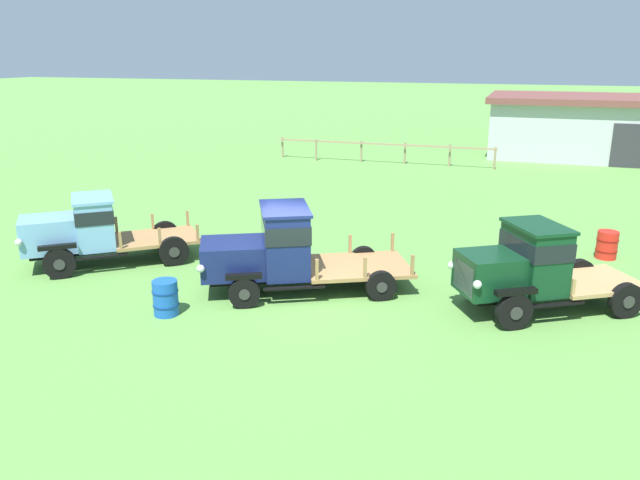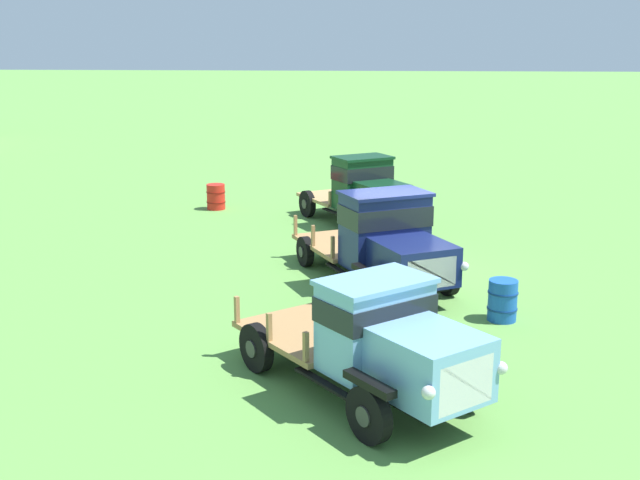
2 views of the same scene
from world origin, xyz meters
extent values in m
plane|color=#5B9342|center=(0.00, 0.00, 0.00)|extent=(240.00, 240.00, 0.00)
cylinder|color=black|center=(-6.84, -0.72, 0.44)|extent=(0.80, 0.71, 0.88)
cylinder|color=#2D2D2D|center=(-6.77, -0.80, 0.44)|extent=(0.26, 0.22, 0.31)
cylinder|color=black|center=(-8.06, 0.75, 0.44)|extent=(0.80, 0.71, 0.88)
cylinder|color=#2D2D2D|center=(-8.13, 0.83, 0.44)|extent=(0.26, 0.22, 0.31)
cylinder|color=black|center=(-4.41, 1.31, 0.44)|extent=(0.80, 0.71, 0.88)
cylinder|color=#2D2D2D|center=(-4.34, 1.22, 0.44)|extent=(0.26, 0.22, 0.31)
cylinder|color=black|center=(-5.63, 2.77, 0.44)|extent=(0.80, 0.71, 0.88)
cylinder|color=#2D2D2D|center=(-5.70, 2.86, 0.44)|extent=(0.26, 0.22, 0.31)
cube|color=black|center=(-6.29, 0.99, 0.52)|extent=(4.22, 3.76, 0.12)
cube|color=#70A3D1|center=(-7.63, -0.13, 1.07)|extent=(2.03, 2.00, 0.98)
cube|color=silver|center=(-8.20, -0.60, 1.02)|extent=(0.72, 0.84, 0.73)
sphere|color=silver|center=(-7.75, -1.16, 1.09)|extent=(0.20, 0.20, 0.20)
sphere|color=silver|center=(-8.66, -0.06, 1.09)|extent=(0.20, 0.20, 0.20)
cube|color=black|center=(-6.84, -0.72, 0.93)|extent=(0.90, 0.80, 0.12)
cube|color=black|center=(-8.06, 0.75, 0.93)|extent=(0.90, 0.80, 0.12)
cube|color=#70A3D1|center=(-6.65, 0.69, 1.29)|extent=(1.86, 1.94, 1.41)
cube|color=black|center=(-6.65, 0.69, 1.60)|extent=(1.91, 2.00, 0.39)
cube|color=#70A3D1|center=(-6.65, 0.69, 2.03)|extent=(1.99, 2.07, 0.08)
cube|color=black|center=(-5.97, 0.04, 0.50)|extent=(1.19, 1.02, 0.05)
cube|color=black|center=(-7.17, 1.47, 0.50)|extent=(1.19, 1.02, 0.05)
cube|color=#9E7547|center=(-5.31, 1.80, 0.63)|extent=(3.12, 3.04, 0.10)
cube|color=#9E7547|center=(-5.58, 0.40, 0.93)|extent=(0.11, 0.11, 0.50)
cube|color=#9E7547|center=(-6.74, 1.79, 0.93)|extent=(0.11, 0.11, 0.50)
cube|color=#9E7547|center=(-4.73, 1.11, 0.93)|extent=(0.11, 0.11, 0.50)
cube|color=#9E7547|center=(-5.88, 2.50, 0.93)|extent=(0.11, 0.11, 0.50)
cube|color=#9E7547|center=(-3.87, 1.82, 0.93)|extent=(0.11, 0.11, 0.50)
cube|color=#9E7547|center=(-5.03, 3.21, 0.93)|extent=(0.11, 0.11, 0.50)
cylinder|color=black|center=(-1.02, -0.95, 0.39)|extent=(0.78, 0.53, 0.78)
cylinder|color=#2D2D2D|center=(-0.97, -1.05, 0.39)|extent=(0.26, 0.15, 0.27)
cylinder|color=black|center=(-1.99, 0.95, 0.39)|extent=(0.78, 0.53, 0.78)
cylinder|color=#2D2D2D|center=(-2.05, 1.05, 0.39)|extent=(0.26, 0.15, 0.27)
cylinder|color=black|center=(2.07, 0.63, 0.39)|extent=(0.78, 0.53, 0.78)
cylinder|color=#2D2D2D|center=(2.13, 0.53, 0.39)|extent=(0.26, 0.15, 0.27)
cylinder|color=black|center=(1.10, 2.53, 0.39)|extent=(0.78, 0.53, 0.78)
cylinder|color=#2D2D2D|center=(1.05, 2.63, 0.39)|extent=(0.26, 0.15, 0.27)
cube|color=black|center=(-0.01, 0.77, 0.47)|extent=(5.05, 3.35, 0.12)
cube|color=#141E51|center=(-1.73, -0.11, 0.97)|extent=(2.14, 2.08, 0.88)
cube|color=silver|center=(-2.43, -0.47, 0.92)|extent=(0.59, 1.07, 0.66)
sphere|color=silver|center=(-2.08, -1.19, 0.99)|extent=(0.20, 0.20, 0.20)
sphere|color=silver|center=(-2.80, 0.24, 0.99)|extent=(0.20, 0.20, 0.20)
cube|color=black|center=(-1.02, -0.95, 0.83)|extent=(0.89, 0.59, 0.12)
cube|color=black|center=(-1.99, 0.95, 0.83)|extent=(0.89, 0.59, 0.12)
cube|color=#141E51|center=(-0.50, 0.52, 1.37)|extent=(1.85, 2.18, 1.68)
cube|color=black|center=(-0.50, 0.52, 1.75)|extent=(1.91, 2.24, 0.47)
cube|color=#141E51|center=(-0.50, 0.52, 2.25)|extent=(1.99, 2.31, 0.08)
cube|color=black|center=(0.08, -0.37, 0.45)|extent=(1.46, 0.84, 0.05)
cube|color=black|center=(-0.88, 1.50, 0.45)|extent=(1.46, 0.84, 0.05)
cube|color=#9E7547|center=(1.22, 1.39, 0.58)|extent=(3.42, 3.15, 0.10)
cube|color=#9E7547|center=(0.58, -0.07, 0.90)|extent=(0.11, 0.11, 0.54)
cube|color=#9E7547|center=(-0.34, 1.74, 0.90)|extent=(0.11, 0.11, 0.54)
cube|color=#9E7547|center=(1.68, 0.49, 0.90)|extent=(0.11, 0.11, 0.54)
cube|color=#9E7547|center=(0.76, 2.30, 0.90)|extent=(0.11, 0.11, 0.54)
cube|color=#9E7547|center=(2.78, 1.05, 0.90)|extent=(0.11, 0.11, 0.54)
cube|color=#9E7547|center=(1.86, 2.86, 0.90)|extent=(0.11, 0.11, 0.54)
cylinder|color=black|center=(5.36, -0.10, 0.44)|extent=(0.84, 0.62, 0.87)
cylinder|color=#2D2D2D|center=(5.42, -0.20, 0.44)|extent=(0.28, 0.19, 0.31)
cylinder|color=black|center=(4.40, 1.45, 0.44)|extent=(0.84, 0.62, 0.87)
cylinder|color=#2D2D2D|center=(4.34, 1.55, 0.44)|extent=(0.28, 0.19, 0.31)
cylinder|color=black|center=(7.86, 1.45, 0.44)|extent=(0.84, 0.62, 0.87)
cylinder|color=#2D2D2D|center=(7.92, 1.36, 0.44)|extent=(0.28, 0.19, 0.31)
cylinder|color=black|center=(6.90, 3.01, 0.44)|extent=(0.84, 0.62, 0.87)
cylinder|color=#2D2D2D|center=(6.84, 3.10, 0.44)|extent=(0.28, 0.19, 0.31)
cube|color=black|center=(6.10, 1.43, 0.52)|extent=(4.12, 3.09, 0.12)
cube|color=#0F381E|center=(4.71, 0.57, 1.06)|extent=(1.81, 1.79, 0.97)
cube|color=silver|center=(4.17, 0.23, 1.01)|extent=(0.58, 0.89, 0.72)
sphere|color=silver|center=(4.52, -0.35, 1.08)|extent=(0.20, 0.20, 0.20)
sphere|color=silver|center=(3.80, 0.81, 1.08)|extent=(0.20, 0.20, 0.20)
cube|color=black|center=(5.36, -0.10, 0.92)|extent=(0.96, 0.70, 0.12)
cube|color=black|center=(4.40, 1.45, 0.92)|extent=(0.96, 0.70, 0.12)
cube|color=#0F381E|center=(5.71, 1.19, 1.35)|extent=(1.71, 1.90, 1.54)
cube|color=black|center=(5.71, 1.19, 1.69)|extent=(1.77, 1.96, 0.43)
cube|color=#0F381E|center=(5.71, 1.19, 2.16)|extent=(1.84, 2.02, 0.08)
cube|color=black|center=(6.27, 0.48, 0.50)|extent=(1.28, 0.87, 0.05)
cube|color=black|center=(5.32, 2.01, 0.50)|extent=(1.28, 0.87, 0.05)
cube|color=tan|center=(7.09, 2.05, 0.63)|extent=(2.89, 2.77, 0.10)
cube|color=tan|center=(6.18, 1.48, 0.86)|extent=(0.99, 1.52, 0.44)
cylinder|color=red|center=(7.86, 6.24, 0.43)|extent=(0.62, 0.62, 0.86)
cylinder|color=maroon|center=(7.86, 6.24, 0.60)|extent=(0.65, 0.65, 0.03)
cylinder|color=maroon|center=(7.86, 6.24, 0.26)|extent=(0.65, 0.65, 0.03)
cylinder|color=#1951B2|center=(-2.64, -1.95, 0.44)|extent=(0.60, 0.60, 0.87)
cylinder|color=navy|center=(-2.64, -1.95, 0.61)|extent=(0.63, 0.63, 0.03)
cylinder|color=navy|center=(-2.64, -1.95, 0.26)|extent=(0.63, 0.63, 0.03)
camera|label=1|loc=(5.43, -13.98, 6.11)|focal=35.00mm
camera|label=2|loc=(-18.73, 0.65, 5.78)|focal=45.00mm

